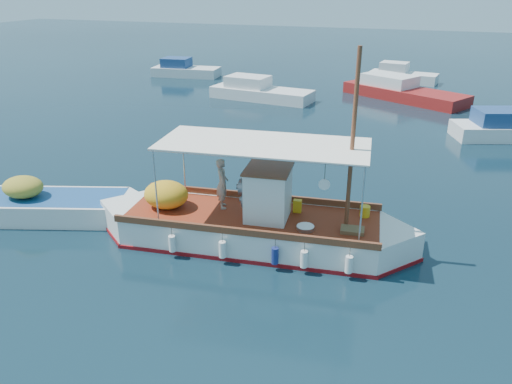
% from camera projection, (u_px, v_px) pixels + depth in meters
% --- Properties ---
extents(ground, '(160.00, 160.00, 0.00)m').
position_uv_depth(ground, '(274.00, 239.00, 16.72)').
color(ground, black).
rests_on(ground, ground).
extents(fishing_caique, '(10.77, 3.73, 6.61)m').
position_uv_depth(fishing_caique, '(250.00, 226.00, 16.34)').
color(fishing_caique, white).
rests_on(fishing_caique, ground).
extents(dinghy, '(6.98, 3.57, 1.79)m').
position_uv_depth(dinghy, '(50.00, 208.00, 18.15)').
color(dinghy, white).
rests_on(dinghy, ground).
extents(bg_boat_nw, '(7.66, 3.32, 1.80)m').
position_uv_depth(bg_boat_nw, '(259.00, 92.00, 36.11)').
color(bg_boat_nw, silver).
rests_on(bg_boat_nw, ground).
extents(bg_boat_n, '(9.26, 6.91, 1.80)m').
position_uv_depth(bg_boat_n, '(401.00, 92.00, 36.24)').
color(bg_boat_n, maroon).
rests_on(bg_boat_n, ground).
extents(bg_boat_far_w, '(6.11, 2.94, 1.80)m').
position_uv_depth(bg_boat_far_w, '(184.00, 71.00, 44.69)').
color(bg_boat_far_w, silver).
rests_on(bg_boat_far_w, ground).
extents(bg_boat_far_n, '(5.73, 2.77, 1.80)m').
position_uv_depth(bg_boat_far_n, '(401.00, 76.00, 42.19)').
color(bg_boat_far_n, silver).
rests_on(bg_boat_far_n, ground).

